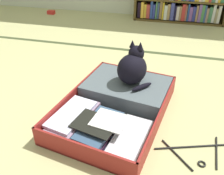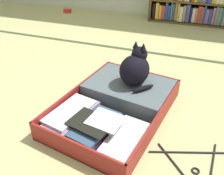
{
  "view_description": "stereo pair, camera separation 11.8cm",
  "coord_description": "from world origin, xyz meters",
  "px_view_note": "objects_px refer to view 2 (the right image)",
  "views": [
    {
      "loc": [
        0.25,
        -1.05,
        0.97
      ],
      "look_at": [
        -0.06,
        0.13,
        0.19
      ],
      "focal_mm": 38.25,
      "sensor_mm": 36.0,
      "label": 1
    },
    {
      "loc": [
        0.36,
        -1.02,
        0.97
      ],
      "look_at": [
        -0.06,
        0.13,
        0.19
      ],
      "focal_mm": 38.25,
      "sensor_mm": 36.0,
      "label": 2
    }
  ],
  "objects_px": {
    "open_suitcase": "(117,103)",
    "small_red_pouch": "(67,11)",
    "black_cat": "(136,69)",
    "clothes_hanger": "(191,158)"
  },
  "relations": [
    {
      "from": "clothes_hanger",
      "to": "small_red_pouch",
      "type": "bearing_deg",
      "value": 131.16
    },
    {
      "from": "open_suitcase",
      "to": "black_cat",
      "type": "relative_size",
      "value": 3.28
    },
    {
      "from": "open_suitcase",
      "to": "small_red_pouch",
      "type": "bearing_deg",
      "value": 126.53
    },
    {
      "from": "open_suitcase",
      "to": "small_red_pouch",
      "type": "height_order",
      "value": "open_suitcase"
    },
    {
      "from": "open_suitcase",
      "to": "clothes_hanger",
      "type": "xyz_separation_m",
      "value": [
        0.49,
        -0.26,
        -0.05
      ]
    },
    {
      "from": "open_suitcase",
      "to": "clothes_hanger",
      "type": "bearing_deg",
      "value": -28.17
    },
    {
      "from": "black_cat",
      "to": "clothes_hanger",
      "type": "distance_m",
      "value": 0.65
    },
    {
      "from": "clothes_hanger",
      "to": "small_red_pouch",
      "type": "distance_m",
      "value": 2.95
    },
    {
      "from": "small_red_pouch",
      "to": "open_suitcase",
      "type": "bearing_deg",
      "value": -53.47
    },
    {
      "from": "open_suitcase",
      "to": "clothes_hanger",
      "type": "height_order",
      "value": "open_suitcase"
    }
  ]
}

